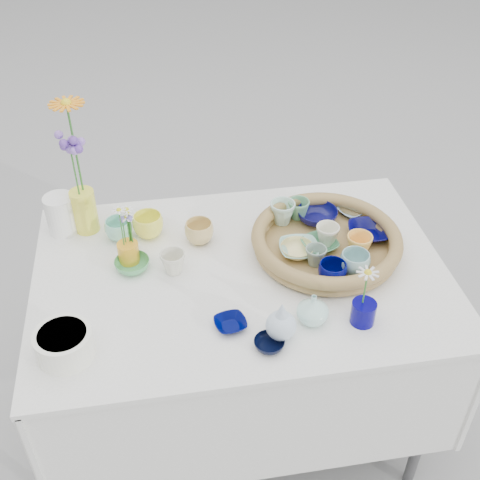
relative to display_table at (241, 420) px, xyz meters
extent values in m
plane|color=#A8A8A8|center=(0.00, 0.00, 0.00)|extent=(80.00, 80.00, 0.00)
imported|color=#0A0A4B|center=(0.29, 0.19, 0.80)|extent=(0.16, 0.16, 0.04)
imported|color=#030342|center=(0.43, 0.08, 0.80)|extent=(0.15, 0.15, 0.03)
imported|color=#FFBC51|center=(0.37, 0.00, 0.82)|extent=(0.09, 0.09, 0.07)
imported|color=#478A5F|center=(0.26, 0.05, 0.80)|extent=(0.14, 0.14, 0.03)
imported|color=gray|center=(0.22, -0.03, 0.81)|extent=(0.08, 0.08, 0.06)
imported|color=#93CCBC|center=(0.19, 0.03, 0.80)|extent=(0.13, 0.13, 0.03)
imported|color=silver|center=(0.17, 0.20, 0.82)|extent=(0.08, 0.08, 0.08)
imported|color=white|center=(0.29, 0.06, 0.82)|extent=(0.08, 0.08, 0.07)
imported|color=#98BFE9|center=(0.42, 0.21, 0.79)|extent=(0.12, 0.12, 0.02)
imported|color=#010450|center=(0.25, -0.11, 0.82)|extent=(0.11, 0.11, 0.07)
imported|color=#F7E492|center=(0.18, 0.03, 0.80)|extent=(0.11, 0.11, 0.03)
imported|color=#8DBCBA|center=(0.33, -0.08, 0.82)|extent=(0.10, 0.10, 0.07)
imported|color=#64A777|center=(0.23, 0.22, 0.82)|extent=(0.09, 0.09, 0.07)
imported|color=#F8F74B|center=(-0.27, 0.23, 0.80)|extent=(0.13, 0.13, 0.08)
imported|color=#D6B76D|center=(-0.11, 0.17, 0.80)|extent=(0.11, 0.11, 0.07)
imported|color=#4EA764|center=(-0.33, 0.06, 0.78)|extent=(0.11, 0.11, 0.03)
imported|color=beige|center=(-0.20, 0.03, 0.80)|extent=(0.09, 0.09, 0.07)
imported|color=#000444|center=(-0.07, -0.23, 0.78)|extent=(0.10, 0.10, 0.02)
imported|color=#84D4B9|center=(-0.36, 0.23, 0.80)|extent=(0.11, 0.11, 0.07)
imported|color=black|center=(0.02, -0.32, 0.78)|extent=(0.10, 0.10, 0.03)
imported|color=#B7EBDD|center=(0.16, -0.24, 0.81)|extent=(0.12, 0.12, 0.09)
cylinder|color=#040062|center=(0.30, -0.27, 0.80)|extent=(0.09, 0.09, 0.07)
cylinder|color=#F5F142|center=(-0.47, 0.29, 0.84)|extent=(0.10, 0.10, 0.15)
cylinder|color=#F2A420|center=(-0.34, 0.10, 0.80)|extent=(0.08, 0.08, 0.07)
camera|label=1|loc=(-0.23, -1.37, 1.98)|focal=45.00mm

